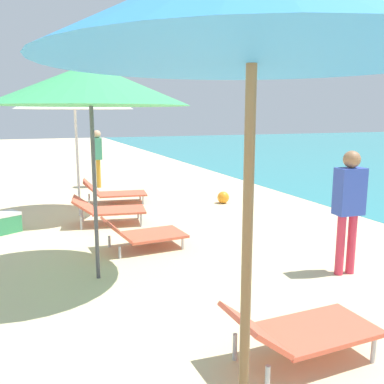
% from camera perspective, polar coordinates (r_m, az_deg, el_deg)
% --- Properties ---
extents(umbrella_second, '(1.86, 1.86, 2.83)m').
position_cam_1_polar(umbrella_second, '(1.96, 8.26, 23.59)').
color(umbrella_second, olive).
rests_on(umbrella_second, ground).
extents(lounger_second_shoreside, '(1.33, 0.65, 0.55)m').
position_cam_1_polar(lounger_second_shoreside, '(3.82, 14.43, -17.66)').
color(lounger_second_shoreside, '#D8593F').
rests_on(lounger_second_shoreside, ground).
extents(umbrella_third, '(2.38, 2.38, 2.72)m').
position_cam_1_polar(umbrella_third, '(5.28, -13.61, 13.92)').
color(umbrella_third, '#4C4C51').
rests_on(umbrella_third, ground).
extents(lounger_third_shoreside, '(1.28, 0.78, 0.51)m').
position_cam_1_polar(lounger_third_shoreside, '(6.63, -6.66, -5.59)').
color(lounger_third_shoreside, '#D8593F').
rests_on(lounger_third_shoreside, ground).
extents(umbrella_farthest, '(2.31, 2.31, 2.85)m').
position_cam_1_polar(umbrella_farthest, '(8.82, -15.66, 12.77)').
color(umbrella_farthest, silver).
rests_on(umbrella_farthest, ground).
extents(lounger_farthest_shoreside, '(1.52, 0.87, 0.58)m').
position_cam_1_polar(lounger_farthest_shoreside, '(10.08, -10.59, -0.01)').
color(lounger_farthest_shoreside, '#D8593F').
rests_on(lounger_farthest_shoreside, ground).
extents(lounger_farthest_inland, '(1.44, 0.90, 0.55)m').
position_cam_1_polar(lounger_farthest_inland, '(8.17, -11.27, -2.24)').
color(lounger_farthest_inland, '#D8593F').
rests_on(lounger_farthest_inland, ground).
extents(person_walking_near, '(0.38, 0.25, 1.62)m').
position_cam_1_polar(person_walking_near, '(5.75, 20.47, -1.12)').
color(person_walking_near, '#D8334C').
rests_on(person_walking_near, ground).
extents(person_walking_far, '(0.24, 0.37, 1.62)m').
position_cam_1_polar(person_walking_far, '(12.29, -12.64, 5.18)').
color(person_walking_far, orange).
rests_on(person_walking_far, ground).
extents(beach_ball, '(0.28, 0.28, 0.28)m').
position_cam_1_polar(beach_ball, '(9.94, 4.24, -0.74)').
color(beach_ball, orange).
rests_on(beach_ball, ground).
extents(cooler_box, '(0.60, 0.55, 0.36)m').
position_cam_1_polar(cooler_box, '(8.18, -24.06, -3.81)').
color(cooler_box, '#338C59').
rests_on(cooler_box, ground).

